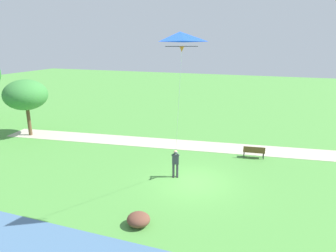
{
  "coord_description": "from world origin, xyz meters",
  "views": [
    {
      "loc": [
        -15.86,
        -4.07,
        8.1
      ],
      "look_at": [
        0.18,
        1.58,
        3.28
      ],
      "focal_mm": 32.16,
      "sensor_mm": 36.0,
      "label": 1
    }
  ],
  "objects_px": {
    "flying_kite": "(180,44)",
    "tree_treeline_right": "(26,95)",
    "person_kite_flyer": "(175,161)",
    "lakeside_shrub": "(138,219)",
    "park_bench_near_walkway": "(254,151)"
  },
  "relations": [
    {
      "from": "person_kite_flyer",
      "to": "lakeside_shrub",
      "type": "bearing_deg",
      "value": 179.9
    },
    {
      "from": "lakeside_shrub",
      "to": "person_kite_flyer",
      "type": "bearing_deg",
      "value": -0.1
    },
    {
      "from": "park_bench_near_walkway",
      "to": "lakeside_shrub",
      "type": "distance_m",
      "value": 11.1
    },
    {
      "from": "flying_kite",
      "to": "tree_treeline_right",
      "type": "relative_size",
      "value": 1.33
    },
    {
      "from": "person_kite_flyer",
      "to": "flying_kite",
      "type": "xyz_separation_m",
      "value": [
        -4.1,
        -1.49,
        6.93
      ]
    },
    {
      "from": "park_bench_near_walkway",
      "to": "tree_treeline_right",
      "type": "relative_size",
      "value": 0.31
    },
    {
      "from": "person_kite_flyer",
      "to": "flying_kite",
      "type": "height_order",
      "value": "flying_kite"
    },
    {
      "from": "person_kite_flyer",
      "to": "tree_treeline_right",
      "type": "bearing_deg",
      "value": 75.35
    },
    {
      "from": "flying_kite",
      "to": "tree_treeline_right",
      "type": "xyz_separation_m",
      "value": [
        7.98,
        16.34,
        -4.36
      ]
    },
    {
      "from": "park_bench_near_walkway",
      "to": "tree_treeline_right",
      "type": "bearing_deg",
      "value": 92.91
    },
    {
      "from": "tree_treeline_right",
      "to": "lakeside_shrub",
      "type": "relative_size",
      "value": 4.61
    },
    {
      "from": "flying_kite",
      "to": "person_kite_flyer",
      "type": "bearing_deg",
      "value": 19.98
    },
    {
      "from": "person_kite_flyer",
      "to": "lakeside_shrub",
      "type": "xyz_separation_m",
      "value": [
        -5.37,
        0.01,
        -0.74
      ]
    },
    {
      "from": "flying_kite",
      "to": "tree_treeline_right",
      "type": "height_order",
      "value": "flying_kite"
    },
    {
      "from": "person_kite_flyer",
      "to": "flying_kite",
      "type": "distance_m",
      "value": 8.19
    }
  ]
}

